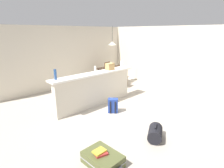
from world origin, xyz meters
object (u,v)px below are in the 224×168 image
(bottle_white, at_px, (95,70))
(bottle_clear, at_px, (121,64))
(bottle_blue, at_px, (55,74))
(duffel_bag_black, at_px, (155,133))
(grocery_bag, at_px, (110,66))
(dining_chair_near_partition, at_px, (121,75))
(pendant_lamp, at_px, (112,43))
(backpack_blue, at_px, (113,106))
(dining_chair_far_side, at_px, (105,71))
(suitcase_flat_olive, at_px, (103,159))
(dining_table, at_px, (112,70))
(book_stack, at_px, (100,152))

(bottle_white, bearing_deg, bottle_clear, 5.41)
(bottle_blue, bearing_deg, duffel_bag_black, -68.22)
(bottle_blue, height_order, duffel_bag_black, bottle_blue)
(bottle_white, relative_size, grocery_bag, 0.81)
(bottle_white, relative_size, duffel_bag_black, 0.37)
(dining_chair_near_partition, height_order, pendant_lamp, pendant_lamp)
(grocery_bag, relative_size, backpack_blue, 0.62)
(bottle_clear, distance_m, dining_chair_far_side, 2.13)
(dining_chair_far_side, bearing_deg, bottle_blue, -151.55)
(grocery_bag, xyz_separation_m, suitcase_flat_olive, (-2.25, -2.20, -1.07))
(dining_table, relative_size, suitcase_flat_olive, 1.32)
(suitcase_flat_olive, relative_size, backpack_blue, 1.99)
(duffel_bag_black, bearing_deg, dining_table, 58.41)
(suitcase_flat_olive, distance_m, book_stack, 0.15)
(bottle_white, bearing_deg, suitcase_flat_olive, -126.54)
(bottle_blue, bearing_deg, dining_chair_far_side, 28.45)
(bottle_clear, height_order, grocery_bag, grocery_bag)
(dining_chair_near_partition, height_order, book_stack, dining_chair_near_partition)
(duffel_bag_black, bearing_deg, book_stack, 170.77)
(bottle_blue, distance_m, book_stack, 2.48)
(bottle_clear, height_order, suitcase_flat_olive, bottle_clear)
(dining_chair_far_side, relative_size, suitcase_flat_olive, 1.11)
(dining_table, distance_m, dining_chair_far_side, 0.51)
(bottle_white, xyz_separation_m, grocery_bag, (0.64, 0.03, 0.00))
(backpack_blue, bearing_deg, book_stack, -140.06)
(duffel_bag_black, bearing_deg, bottle_white, 83.83)
(dining_table, bearing_deg, suitcase_flat_olive, -135.58)
(dining_chair_far_side, xyz_separation_m, backpack_blue, (-2.11, -2.68, -0.31))
(bottle_blue, height_order, suitcase_flat_olive, bottle_blue)
(bottle_blue, height_order, dining_chair_far_side, bottle_blue)
(bottle_blue, bearing_deg, bottle_clear, 0.28)
(dining_table, bearing_deg, bottle_blue, -157.97)
(dining_chair_far_side, relative_size, pendant_lamp, 1.14)
(pendant_lamp, bearing_deg, duffel_bag_black, -121.79)
(pendant_lamp, bearing_deg, dining_chair_far_side, 83.04)
(grocery_bag, relative_size, duffel_bag_black, 0.46)
(backpack_blue, height_order, book_stack, backpack_blue)
(bottle_white, relative_size, dining_chair_far_side, 0.23)
(bottle_white, relative_size, bottle_clear, 0.97)
(bottle_blue, distance_m, bottle_clear, 2.53)
(dining_chair_near_partition, distance_m, duffel_bag_black, 4.00)
(dining_table, bearing_deg, duffel_bag_black, -121.59)
(bottle_white, bearing_deg, book_stack, -127.44)
(bottle_blue, bearing_deg, pendant_lamp, 21.49)
(pendant_lamp, distance_m, suitcase_flat_olive, 5.42)
(dining_chair_far_side, xyz_separation_m, duffel_bag_black, (-2.41, -4.32, -0.36))
(dining_table, distance_m, book_stack, 5.20)
(dining_table, height_order, dining_chair_far_side, dining_chair_far_side)
(bottle_blue, relative_size, grocery_bag, 1.07)
(bottle_blue, distance_m, bottle_white, 1.25)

